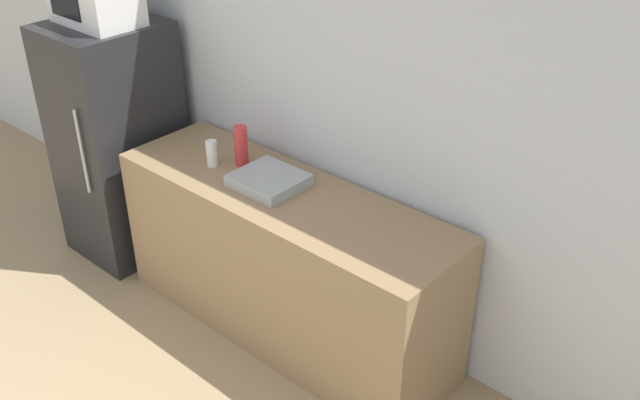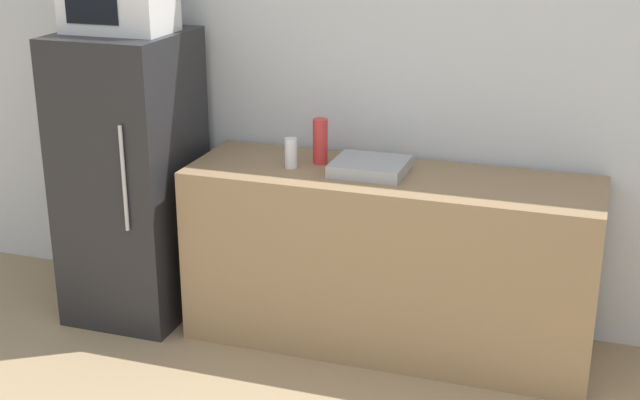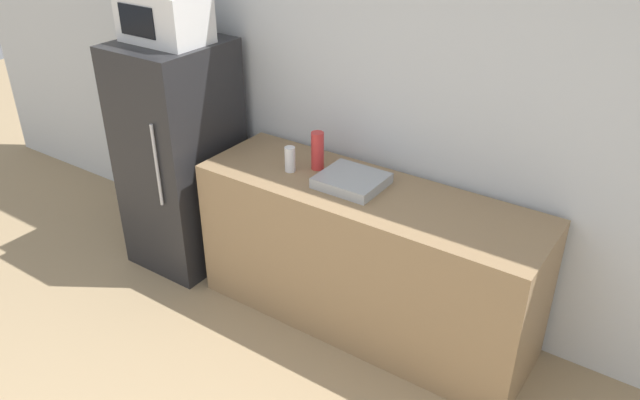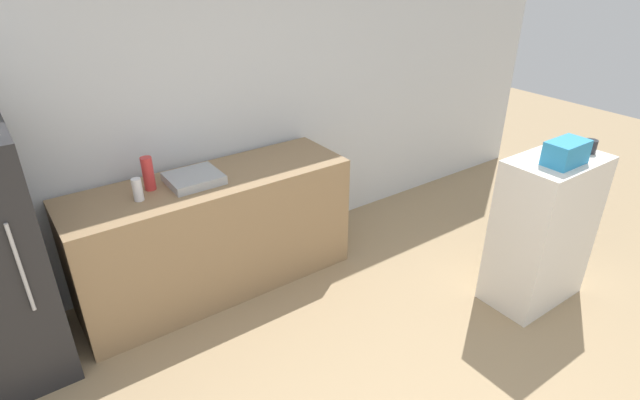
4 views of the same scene
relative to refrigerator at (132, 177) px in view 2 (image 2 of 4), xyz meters
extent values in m
cube|color=silver|center=(1.32, 0.44, 0.53)|extent=(8.00, 0.06, 2.60)
cube|color=#232326|center=(0.00, 0.00, 0.00)|extent=(0.61, 0.67, 1.53)
cylinder|color=#B7B7BC|center=(0.17, -0.35, 0.11)|extent=(0.02, 0.02, 0.54)
cube|color=white|center=(0.00, 0.00, 0.92)|extent=(0.52, 0.33, 0.30)
cube|color=black|center=(-0.05, -0.17, 0.92)|extent=(0.29, 0.01, 0.18)
cube|color=#937551|center=(1.40, 0.06, -0.31)|extent=(2.02, 0.62, 0.90)
cube|color=#9EA3A8|center=(1.29, 0.07, 0.17)|extent=(0.35, 0.32, 0.06)
cylinder|color=red|center=(1.01, 0.14, 0.25)|extent=(0.08, 0.08, 0.23)
cylinder|color=silver|center=(0.90, 0.02, 0.21)|extent=(0.06, 0.06, 0.15)
camera|label=1|loc=(3.67, -2.23, 1.99)|focal=40.00mm
camera|label=2|loc=(2.39, -3.94, 1.46)|focal=50.00mm
camera|label=3|loc=(2.90, -2.58, 1.76)|focal=35.00mm
camera|label=4|loc=(0.20, -2.97, 1.61)|focal=28.00mm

